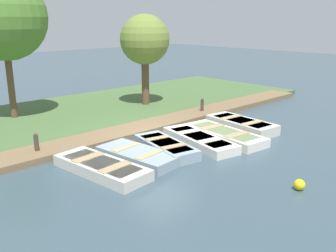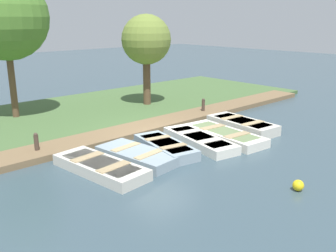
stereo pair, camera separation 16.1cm
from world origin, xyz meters
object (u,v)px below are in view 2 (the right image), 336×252
object	(u,v)px
rowboat_4	(224,135)
buoy	(298,185)
rowboat_0	(100,167)
park_tree_far_left	(5,17)
rowboat_2	(165,147)
park_tree_left	(146,41)
rowboat_3	(199,140)
mooring_post_far	(203,107)
rowboat_1	(137,155)
rowboat_5	(242,125)
mooring_post_near	(37,144)

from	to	relation	value
rowboat_4	buoy	bearing A→B (deg)	-20.11
rowboat_0	park_tree_far_left	xyz separation A→B (m)	(-7.45, 0.42, 4.24)
buoy	rowboat_4	bearing A→B (deg)	154.06
rowboat_2	park_tree_left	size ratio (longest dim) A/B	0.62
rowboat_3	park_tree_far_left	xyz separation A→B (m)	(-7.67, -3.60, 4.25)
buoy	mooring_post_far	bearing A→B (deg)	149.93
rowboat_1	rowboat_2	distance (m)	1.17
rowboat_5	mooring_post_near	distance (m)	7.92
rowboat_2	rowboat_5	size ratio (longest dim) A/B	0.93
rowboat_5	park_tree_far_left	world-z (taller)	park_tree_far_left
buoy	park_tree_far_left	bearing A→B (deg)	-167.19
rowboat_4	mooring_post_near	distance (m)	6.66
rowboat_0	rowboat_3	bearing A→B (deg)	80.32
rowboat_4	buoy	xyz separation A→B (m)	(4.11, -2.00, -0.02)
park_tree_far_left	mooring_post_far	bearing A→B (deg)	54.34
mooring_post_near	park_tree_left	world-z (taller)	park_tree_left
rowboat_2	mooring_post_far	distance (m)	5.33
mooring_post_near	mooring_post_far	world-z (taller)	same
rowboat_4	rowboat_5	distance (m)	1.53
rowboat_0	buoy	bearing A→B (deg)	28.21
park_tree_far_left	rowboat_4	bearing A→B (deg)	30.93
rowboat_3	mooring_post_near	size ratio (longest dim) A/B	4.23
rowboat_0	rowboat_4	xyz separation A→B (m)	(0.45, 5.15, -0.00)
rowboat_5	buoy	bearing A→B (deg)	-32.53
rowboat_2	rowboat_4	distance (m)	2.61
rowboat_0	mooring_post_far	xyz separation A→B (m)	(-2.54, 7.26, 0.24)
rowboat_0	rowboat_2	distance (m)	2.58
rowboat_3	mooring_post_far	world-z (taller)	mooring_post_far
mooring_post_near	park_tree_far_left	distance (m)	6.45
mooring_post_far	rowboat_3	bearing A→B (deg)	-49.51
rowboat_0	rowboat_2	bearing A→B (deg)	83.75
rowboat_0	rowboat_2	xyz separation A→B (m)	(-0.01, 2.58, 0.01)
rowboat_3	park_tree_far_left	bearing A→B (deg)	-143.77
rowboat_3	buoy	distance (m)	4.42
rowboat_0	park_tree_left	world-z (taller)	park_tree_left
rowboat_0	rowboat_3	distance (m)	4.03
buoy	park_tree_far_left	world-z (taller)	park_tree_far_left
mooring_post_near	mooring_post_far	xyz separation A→B (m)	(0.00, 8.06, 0.00)
mooring_post_near	park_tree_far_left	bearing A→B (deg)	166.08
rowboat_1	rowboat_3	distance (m)	2.62
rowboat_4	rowboat_5	xyz separation A→B (m)	(-0.31, 1.50, 0.04)
rowboat_0	mooring_post_near	distance (m)	2.67
rowboat_5	park_tree_far_left	xyz separation A→B (m)	(-7.58, -6.23, 4.20)
rowboat_4	mooring_post_far	distance (m)	3.66
park_tree_left	rowboat_2	bearing A→B (deg)	-34.18
mooring_post_far	rowboat_2	bearing A→B (deg)	-61.59
rowboat_4	park_tree_far_left	world-z (taller)	park_tree_far_left
mooring_post_far	park_tree_far_left	xyz separation A→B (m)	(-4.91, -6.84, 4.00)
rowboat_2	rowboat_1	bearing A→B (deg)	-80.53
rowboat_2	buoy	bearing A→B (deg)	18.19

